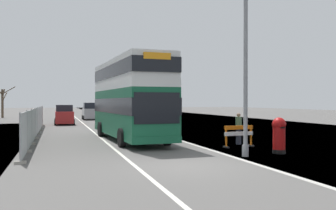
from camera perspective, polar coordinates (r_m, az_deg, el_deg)
name	(u,v)px	position (r m, az deg, el deg)	size (l,w,h in m)	color
ground	(197,166)	(14.49, 4.38, -9.15)	(140.00, 280.00, 0.10)	#565451
double_decker_bus	(129,98)	(23.41, -5.86, 1.05)	(3.22, 11.26, 4.89)	#145638
lamppost_foreground	(246,51)	(16.84, 11.64, 8.06)	(0.29, 0.70, 9.68)	gray
red_pillar_postbox	(279,134)	(18.14, 16.42, -4.17)	(0.63, 0.63, 1.66)	black
roadworks_barrier	(239,134)	(20.09, 10.63, -4.27)	(1.68, 0.58, 1.13)	orange
construction_site_fence	(36,123)	(27.30, -19.28, -2.52)	(0.44, 24.00, 1.98)	#A8AAAD
car_oncoming_near	(64,115)	(40.75, -15.40, -1.49)	(1.99, 4.56, 2.04)	maroon
car_receding_mid	(90,112)	(50.77, -11.66, -1.00)	(2.03, 4.11, 2.24)	gray
bare_tree_far_verge_mid	(2,100)	(60.65, -23.74, 0.70)	(3.48, 3.30, 4.88)	#4C3D2D
pedestrian_at_kerb	(239,128)	(21.47, 10.62, -3.50)	(0.34, 0.34, 1.75)	#2D3342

